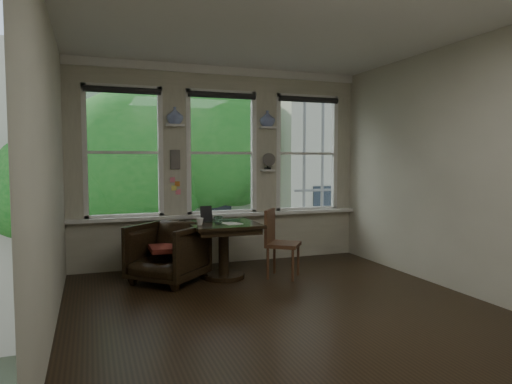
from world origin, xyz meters
name	(u,v)px	position (x,y,z in m)	size (l,w,h in m)	color
ground	(277,304)	(0.00, 0.00, 0.00)	(4.50, 4.50, 0.00)	black
ceiling	(278,27)	(0.00, 0.00, 3.00)	(4.50, 4.50, 0.00)	silver
wall_back	(221,166)	(0.00, 2.25, 1.50)	(4.50, 4.50, 0.00)	beige
wall_front	(418,175)	(0.00, -2.25, 1.50)	(4.50, 4.50, 0.00)	beige
wall_left	(50,170)	(-2.25, 0.00, 1.50)	(4.50, 4.50, 0.00)	beige
wall_right	(444,167)	(2.25, 0.00, 1.50)	(4.50, 4.50, 0.00)	beige
window_left	(124,153)	(-1.45, 2.25, 1.70)	(1.10, 0.12, 1.90)	white
window_center	(221,153)	(0.00, 2.25, 1.70)	(1.10, 0.12, 1.90)	white
window_right	(306,154)	(1.45, 2.25, 1.70)	(1.10, 0.12, 1.90)	white
shelf_left	(175,125)	(-0.72, 2.15, 2.10)	(0.26, 0.16, 0.03)	white
shelf_right	(267,128)	(0.72, 2.15, 2.10)	(0.26, 0.16, 0.03)	white
intercom	(175,160)	(-0.72, 2.18, 1.60)	(0.14, 0.06, 0.28)	#59544F
sticky_notes	(175,183)	(-0.72, 2.19, 1.25)	(0.16, 0.01, 0.24)	pink
desk_fan	(268,164)	(0.72, 2.13, 1.53)	(0.20, 0.20, 0.24)	#59544F
vase_left	(175,116)	(-0.72, 2.15, 2.24)	(0.24, 0.24, 0.25)	white
vase_right	(267,119)	(0.72, 2.15, 2.24)	(0.24, 0.24, 0.25)	white
table	(224,250)	(-0.24, 1.30, 0.38)	(0.90, 0.90, 0.75)	black
armchair_left	(168,253)	(-0.98, 1.33, 0.39)	(0.83, 0.85, 0.78)	black
cushion_red	(168,248)	(-0.98, 1.33, 0.45)	(0.45, 0.45, 0.06)	maroon
side_chair_right	(283,244)	(0.53, 1.05, 0.46)	(0.42, 0.42, 0.92)	#472819
laptop	(226,221)	(-0.18, 1.36, 0.76)	(0.36, 0.23, 0.03)	black
mug	(200,222)	(-0.59, 1.20, 0.80)	(0.10, 0.10, 0.09)	white
drinking_glass	(218,220)	(-0.33, 1.23, 0.80)	(0.13, 0.13, 0.10)	white
tablet	(206,214)	(-0.44, 1.46, 0.86)	(0.16, 0.02, 0.22)	black
papers	(231,223)	(-0.16, 1.23, 0.75)	(0.22, 0.30, 0.00)	silver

